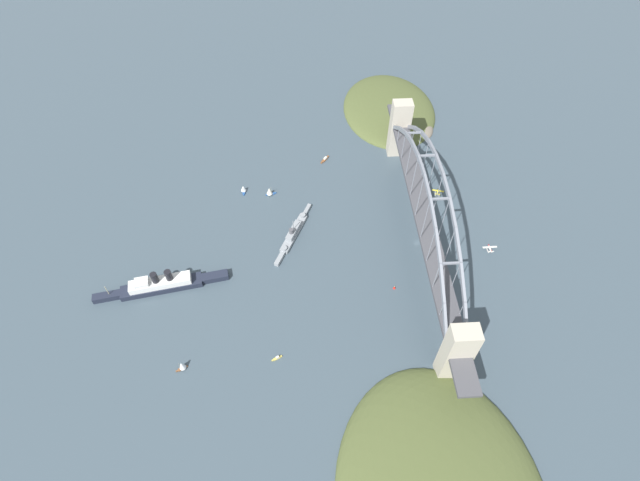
# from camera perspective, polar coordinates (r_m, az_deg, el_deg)

# --- Properties ---
(ground_plane) EXTENTS (1400.00, 1400.00, 0.00)m
(ground_plane) POSITION_cam_1_polar(r_m,az_deg,el_deg) (403.76, 11.46, -0.22)
(ground_plane) COLOR #3D4C56
(harbor_arch_bridge) EXTENTS (286.74, 17.75, 77.90)m
(harbor_arch_bridge) POSITION_cam_1_polar(r_m,az_deg,el_deg) (379.63, 12.21, 2.84)
(harbor_arch_bridge) COLOR #BCB29E
(harbor_arch_bridge) RESTS_ON ground
(headland_east_shore) EXTENTS (130.67, 96.49, 19.20)m
(headland_east_shore) POSITION_cam_1_polar(r_m,az_deg,el_deg) (532.87, 8.38, 15.03)
(headland_east_shore) COLOR #4C562D
(headland_east_shore) RESTS_ON ground
(ocean_liner) EXTENTS (24.02, 101.05, 19.42)m
(ocean_liner) POSITION_cam_1_polar(r_m,az_deg,el_deg) (384.19, -18.37, -4.99)
(ocean_liner) COLOR #1E2333
(ocean_liner) RESTS_ON ground
(naval_cruiser) EXTENTS (65.25, 32.46, 17.21)m
(naval_cruiser) POSITION_cam_1_polar(r_m,az_deg,el_deg) (398.97, -3.18, 0.90)
(naval_cruiser) COLOR gray
(naval_cruiser) RESTS_ON ground
(seaplane_taxiing_near_bridge) EXTENTS (7.72, 11.87, 4.88)m
(seaplane_taxiing_near_bridge) POSITION_cam_1_polar(r_m,az_deg,el_deg) (412.74, 19.57, -0.93)
(seaplane_taxiing_near_bridge) COLOR #B7B7B2
(seaplane_taxiing_near_bridge) RESTS_ON ground
(seaplane_second_in_formation) EXTENTS (7.63, 10.62, 4.92)m
(seaplane_second_in_formation) POSITION_cam_1_polar(r_m,az_deg,el_deg) (444.57, 13.84, 5.61)
(seaplane_second_in_formation) COLOR #B7B7B2
(seaplane_second_in_formation) RESTS_ON ground
(small_boat_0) EXTENTS (11.11, 9.14, 2.34)m
(small_boat_0) POSITION_cam_1_polar(r_m,az_deg,el_deg) (466.20, 0.60, 9.68)
(small_boat_0) COLOR brown
(small_boat_0) RESTS_ON ground
(small_boat_1) EXTENTS (4.22, 7.53, 2.20)m
(small_boat_1) POSITION_cam_1_polar(r_m,az_deg,el_deg) (341.24, -5.14, -13.77)
(small_boat_1) COLOR gold
(small_boat_1) RESTS_ON ground
(small_boat_2) EXTENTS (6.16, 7.96, 9.50)m
(small_boat_2) POSITION_cam_1_polar(r_m,az_deg,el_deg) (346.44, -16.14, -14.12)
(small_boat_2) COLOR brown
(small_boat_2) RESTS_ON ground
(small_boat_3) EXTENTS (8.78, 4.99, 8.17)m
(small_boat_3) POSITION_cam_1_polar(r_m,az_deg,el_deg) (438.13, -9.12, 6.13)
(small_boat_3) COLOR #234C8C
(small_boat_3) RESTS_ON ground
(small_boat_4) EXTENTS (6.52, 9.78, 9.06)m
(small_boat_4) POSITION_cam_1_polar(r_m,az_deg,el_deg) (432.09, -6.04, 5.87)
(small_boat_4) COLOR #234C8C
(small_boat_4) RESTS_ON ground
(channel_marker_buoy) EXTENTS (2.20, 2.20, 2.75)m
(channel_marker_buoy) POSITION_cam_1_polar(r_m,az_deg,el_deg) (372.49, 8.86, -5.55)
(channel_marker_buoy) COLOR red
(channel_marker_buoy) RESTS_ON ground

